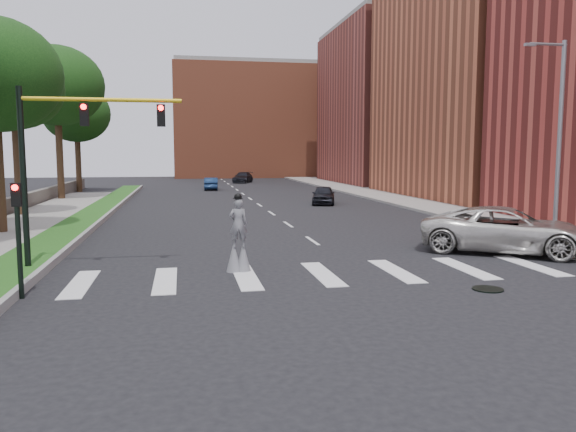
% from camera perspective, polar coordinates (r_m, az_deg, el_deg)
% --- Properties ---
extents(ground_plane, '(160.00, 160.00, 0.00)m').
position_cam_1_polar(ground_plane, '(18.31, 8.23, -6.36)').
color(ground_plane, black).
rests_on(ground_plane, ground).
extents(grass_median, '(2.00, 60.00, 0.25)m').
position_cam_1_polar(grass_median, '(37.52, -19.31, 0.11)').
color(grass_median, '#1B4C15').
rests_on(grass_median, ground).
extents(median_curb, '(0.20, 60.00, 0.28)m').
position_cam_1_polar(median_curb, '(37.37, -17.72, 0.17)').
color(median_curb, gray).
rests_on(median_curb, ground).
extents(sidewalk_right, '(5.00, 90.00, 0.18)m').
position_cam_1_polar(sidewalk_right, '(45.89, 12.91, 1.36)').
color(sidewalk_right, gray).
rests_on(sidewalk_right, ground).
extents(stone_wall, '(0.50, 56.00, 1.10)m').
position_cam_1_polar(stone_wall, '(40.60, -26.61, 0.85)').
color(stone_wall, '#565149').
rests_on(stone_wall, ground).
extents(manhole, '(0.90, 0.90, 0.04)m').
position_cam_1_polar(manhole, '(17.77, 19.63, -7.01)').
color(manhole, black).
rests_on(manhole, ground).
extents(building_mid, '(16.00, 22.00, 24.00)m').
position_cam_1_polar(building_mid, '(55.10, 20.46, 14.38)').
color(building_mid, '#AD5436').
rests_on(building_mid, ground).
extents(building_far, '(16.00, 22.00, 20.00)m').
position_cam_1_polar(building_far, '(76.38, 10.92, 10.83)').
color(building_far, brown).
rests_on(building_far, ground).
extents(building_backdrop, '(26.00, 14.00, 18.00)m').
position_cam_1_polar(building_backdrop, '(95.74, -3.62, 9.43)').
color(building_backdrop, '#AD5436').
rests_on(building_backdrop, ground).
extents(streetlight, '(2.05, 0.20, 9.00)m').
position_cam_1_polar(streetlight, '(28.36, 25.73, 7.56)').
color(streetlight, slate).
rests_on(streetlight, ground).
extents(traffic_signal, '(5.30, 0.23, 6.20)m').
position_cam_1_polar(traffic_signal, '(20.27, -22.06, 6.30)').
color(traffic_signal, black).
rests_on(traffic_signal, ground).
extents(secondary_signal, '(0.25, 0.21, 3.23)m').
position_cam_1_polar(secondary_signal, '(17.10, -25.73, -1.23)').
color(secondary_signal, black).
rests_on(secondary_signal, ground).
extents(stilt_performer, '(0.84, 0.52, 2.69)m').
position_cam_1_polar(stilt_performer, '(19.15, -5.06, -2.61)').
color(stilt_performer, '#342215').
rests_on(stilt_performer, ground).
extents(suv_crossing, '(7.26, 6.30, 1.86)m').
position_cam_1_polar(suv_crossing, '(24.35, 21.37, -1.33)').
color(suv_crossing, beige).
rests_on(suv_crossing, ground).
extents(car_near, '(2.79, 4.57, 1.45)m').
position_cam_1_polar(car_near, '(44.23, 3.62, 2.16)').
color(car_near, black).
rests_on(car_near, ground).
extents(car_mid, '(1.67, 4.14, 1.34)m').
position_cam_1_polar(car_mid, '(61.56, -7.81, 3.27)').
color(car_mid, navy).
rests_on(car_mid, ground).
extents(car_far, '(3.52, 5.27, 1.42)m').
position_cam_1_polar(car_far, '(75.68, -4.62, 3.93)').
color(car_far, black).
rests_on(car_far, ground).
extents(tree_3, '(5.91, 5.91, 10.48)m').
position_cam_1_polar(tree_3, '(39.12, -26.05, 11.50)').
color(tree_3, '#342215').
rests_on(tree_3, ground).
extents(tree_4, '(7.76, 7.76, 12.84)m').
position_cam_1_polar(tree_4, '(51.35, -22.46, 12.11)').
color(tree_4, '#342215').
rests_on(tree_4, ground).
extents(tree_5, '(6.79, 6.79, 10.86)m').
position_cam_1_polar(tree_5, '(61.81, -20.71, 9.67)').
color(tree_5, '#342215').
rests_on(tree_5, ground).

